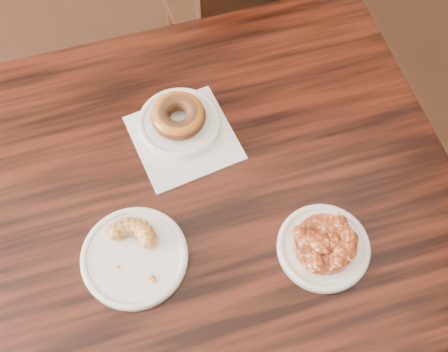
{
  "coord_description": "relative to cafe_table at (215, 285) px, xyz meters",
  "views": [
    {
      "loc": [
        0.28,
        -0.18,
        1.62
      ],
      "look_at": [
        0.32,
        0.25,
        0.8
      ],
      "focal_mm": 45.0,
      "sensor_mm": 36.0,
      "label": 1
    }
  ],
  "objects": [
    {
      "name": "cafe_table",
      "position": [
        0.0,
        0.0,
        0.0
      ],
      "size": [
        1.02,
        1.02,
        0.75
      ],
      "primitive_type": "cube",
      "rotation": [
        0.0,
        0.0,
        0.19
      ],
      "color": "black",
      "rests_on": "floor"
    },
    {
      "name": "chair_far",
      "position": [
        0.14,
        0.74,
        0.08
      ],
      "size": [
        0.52,
        0.52,
        0.9
      ],
      "primitive_type": null,
      "rotation": [
        0.0,
        0.0,
        3.44
      ],
      "color": "black",
      "rests_on": "floor"
    },
    {
      "name": "napkin",
      "position": [
        -0.04,
        0.16,
        0.38
      ],
      "size": [
        0.22,
        0.22,
        0.0
      ],
      "primitive_type": "cube",
      "rotation": [
        0.0,
        0.0,
        0.33
      ],
      "color": "white",
      "rests_on": "cafe_table"
    },
    {
      "name": "plate_donut",
      "position": [
        -0.04,
        0.19,
        0.39
      ],
      "size": [
        0.15,
        0.15,
        0.01
      ],
      "primitive_type": "cylinder",
      "color": "white",
      "rests_on": "napkin"
    },
    {
      "name": "plate_cruller",
      "position": [
        -0.13,
        -0.06,
        0.38
      ],
      "size": [
        0.17,
        0.17,
        0.01
      ],
      "primitive_type": "cylinder",
      "color": "white",
      "rests_on": "cafe_table"
    },
    {
      "name": "plate_fritter",
      "position": [
        0.18,
        -0.07,
        0.38
      ],
      "size": [
        0.15,
        0.15,
        0.01
      ],
      "primitive_type": "cylinder",
      "color": "white",
      "rests_on": "cafe_table"
    },
    {
      "name": "glazed_donut",
      "position": [
        -0.04,
        0.19,
        0.41
      ],
      "size": [
        0.1,
        0.1,
        0.03
      ],
      "primitive_type": "torus",
      "color": "#965415",
      "rests_on": "plate_donut"
    },
    {
      "name": "apple_fritter",
      "position": [
        0.18,
        -0.07,
        0.4
      ],
      "size": [
        0.13,
        0.13,
        0.03
      ],
      "primitive_type": null,
      "color": "#4F1608",
      "rests_on": "plate_fritter"
    },
    {
      "name": "cruller_fragment",
      "position": [
        -0.13,
        -0.06,
        0.4
      ],
      "size": [
        0.1,
        0.1,
        0.03
      ],
      "primitive_type": null,
      "color": "brown",
      "rests_on": "plate_cruller"
    }
  ]
}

